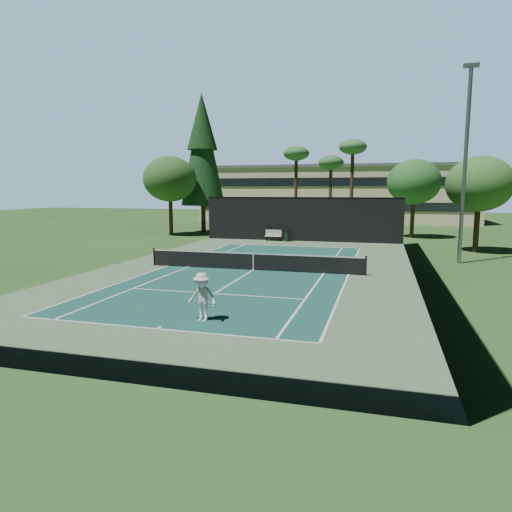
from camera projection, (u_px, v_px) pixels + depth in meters
The scene contains 22 objects.
ground at pixel (253, 270), 26.66m from camera, with size 160.00×160.00×0.00m, color #28511E.
apron_slab at pixel (253, 270), 26.66m from camera, with size 18.00×32.00×0.01m, color #547350.
court_surface at pixel (253, 270), 26.66m from camera, with size 10.97×23.77×0.01m, color #195045.
court_lines at pixel (253, 270), 26.66m from camera, with size 11.07×23.87×0.01m.
tennis_net at pixel (253, 261), 26.58m from camera, with size 12.90×0.10×1.10m.
fence at pixel (254, 236), 26.44m from camera, with size 18.04×32.05×4.03m.
player at pixel (202, 297), 16.20m from camera, with size 1.13×0.65×1.75m, color silver.
tennis_ball_a at pixel (139, 311), 17.48m from camera, with size 0.06×0.06×0.06m, color #CADF32.
tennis_ball_b at pixel (211, 261), 30.00m from camera, with size 0.07×0.07×0.07m, color #CDE333.
tennis_ball_c at pixel (276, 265), 28.47m from camera, with size 0.07×0.07×0.07m, color #CADC32.
tennis_ball_d at pixel (176, 257), 31.80m from camera, with size 0.08×0.08×0.08m, color #CEDE32.
park_bench at pixel (273, 235), 42.04m from camera, with size 1.50×0.45×1.02m.
trash_bin at pixel (287, 236), 41.56m from camera, with size 0.56×0.56×0.95m.
pine_tree at pixel (202, 145), 49.45m from camera, with size 4.80×4.80×15.00m.
palm_a at pixel (296, 157), 48.91m from camera, with size 2.80×2.80×9.32m.
palm_b at pixel (331, 165), 50.01m from camera, with size 2.80×2.80×8.42m.
palm_c at pixel (353, 151), 46.31m from camera, with size 2.80×2.80×9.77m.
decid_tree_a at pixel (414, 182), 44.22m from camera, with size 5.12×5.12×7.62m.
decid_tree_b at pixel (480, 184), 33.67m from camera, with size 4.80×4.80×7.14m.
decid_tree_c at pixel (170, 179), 46.71m from camera, with size 5.44×5.44×8.09m.
campus_building at pixel (335, 193), 69.91m from camera, with size 40.50×12.50×8.30m.
light_pole at pixel (465, 161), 28.28m from camera, with size 0.90×0.25×12.22m.
Camera 1 is at (7.18, -25.27, 4.64)m, focal length 32.00 mm.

